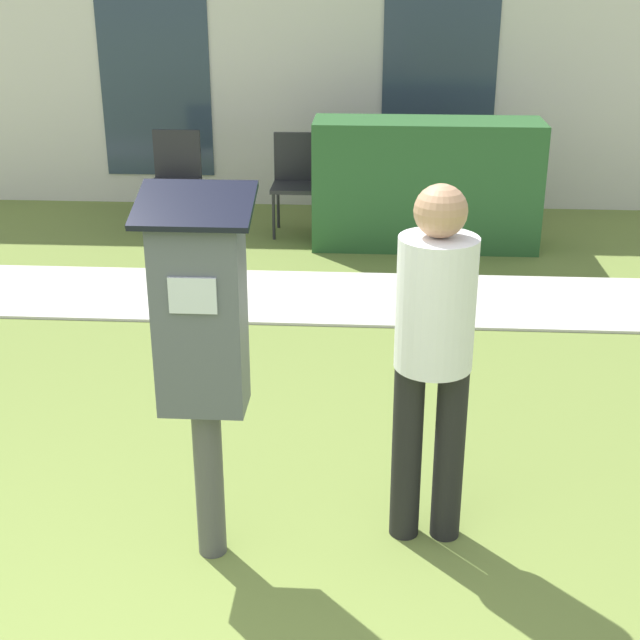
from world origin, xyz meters
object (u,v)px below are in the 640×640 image
(person_standing, at_px, (434,342))
(outdoor_chair_left, at_px, (176,172))
(parking_meter, at_px, (201,334))
(outdoor_chair_right, at_px, (422,177))
(outdoor_chair_middle, at_px, (297,175))

(person_standing, xyz_separation_m, outdoor_chair_left, (-2.11, 4.73, -0.40))
(parking_meter, xyz_separation_m, outdoor_chair_right, (1.08, 4.86, -0.49))
(person_standing, relative_size, outdoor_chair_right, 1.76)
(parking_meter, relative_size, outdoor_chair_left, 1.77)
(outdoor_chair_left, bearing_deg, parking_meter, -76.42)
(outdoor_chair_left, height_order, outdoor_chair_middle, same)
(parking_meter, height_order, person_standing, parking_meter)
(person_standing, height_order, outdoor_chair_left, person_standing)
(outdoor_chair_middle, distance_m, outdoor_chair_right, 1.14)
(outdoor_chair_right, bearing_deg, parking_meter, -108.24)
(outdoor_chair_left, bearing_deg, person_standing, -66.04)
(parking_meter, bearing_deg, person_standing, 11.49)
(outdoor_chair_middle, bearing_deg, parking_meter, -95.47)
(parking_meter, height_order, outdoor_chair_right, parking_meter)
(outdoor_chair_left, bearing_deg, outdoor_chair_right, -1.48)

